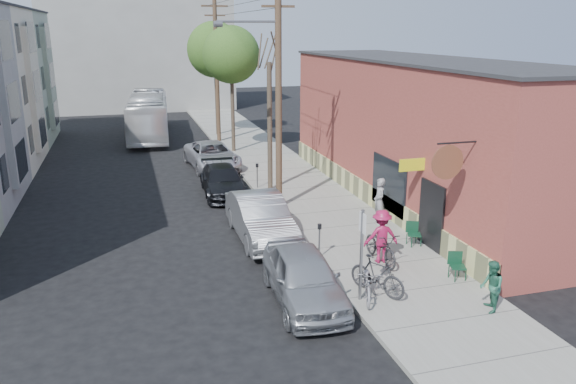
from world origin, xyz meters
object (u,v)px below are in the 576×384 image
object	(u,v)px
tree_bare	(270,128)
car_2	(223,181)
patio_chair_a	(414,234)
parked_bike_a	(377,276)
parked_bike_b	(368,283)
parking_meter_near	(319,235)
tree_leafy_mid	(231,55)
car_3	(212,155)
utility_pole_near	(277,89)
patron_grey	(379,201)
tree_leafy_far	(215,50)
parking_meter_far	(257,171)
bus	(148,115)
car_0	(304,277)
cyclist	(381,236)
car_1	(260,218)
patron_green	(491,287)
sign_post	(362,246)
patio_chair_b	(458,266)

from	to	relation	value
tree_bare	car_2	xyz separation A→B (m)	(-2.36, 0.21, -2.56)
patio_chair_a	parked_bike_a	size ratio (longest dim) A/B	0.45
tree_bare	parked_bike_b	bearing A→B (deg)	-90.95
parking_meter_near	tree_leafy_mid	world-z (taller)	tree_leafy_mid
tree_leafy_mid	car_3	bearing A→B (deg)	-117.89
utility_pole_near	patron_grey	world-z (taller)	utility_pole_near
tree_leafy_far	parked_bike_b	size ratio (longest dim) A/B	4.33
parking_meter_near	utility_pole_near	bearing A→B (deg)	88.67
parking_meter_far	bus	distance (m)	17.20
parking_meter_far	car_2	size ratio (longest dim) A/B	0.26
tree_bare	patron_grey	world-z (taller)	tree_bare
car_0	car_3	bearing A→B (deg)	93.02
patio_chair_a	cyclist	xyz separation A→B (m)	(-1.85, -1.04, 0.49)
parking_meter_near	car_1	xyz separation A→B (m)	(-1.45, 2.73, -0.12)
parked_bike_b	bus	world-z (taller)	bus
parking_meter_near	parked_bike_a	world-z (taller)	parking_meter_near
parked_bike_b	bus	distance (m)	29.76
patron_green	car_2	size ratio (longest dim) A/B	0.31
parking_meter_far	patio_chair_a	bearing A→B (deg)	-68.12
sign_post	tree_bare	distance (m)	12.40
bus	tree_leafy_far	bearing A→B (deg)	-7.80
parked_bike_a	car_0	world-z (taller)	car_0
tree_leafy_mid	car_1	xyz separation A→B (m)	(-2.00, -15.84, -5.43)
patron_green	parked_bike_b	world-z (taller)	patron_green
tree_bare	utility_pole_near	bearing A→B (deg)	-97.94
tree_leafy_far	parked_bike_a	distance (m)	28.66
parked_bike_a	patron_green	bearing A→B (deg)	-65.93
car_3	parked_bike_a	bearing A→B (deg)	-87.84
car_0	car_2	size ratio (longest dim) A/B	0.98
patron_grey	car_3	world-z (taller)	patron_grey
patio_chair_b	car_2	size ratio (longest dim) A/B	0.18
patio_chair_b	car_3	distance (m)	18.44
car_0	bus	bearing A→B (deg)	99.01
tree_leafy_far	patron_grey	bearing A→B (deg)	-82.33
tree_leafy_mid	car_2	xyz separation A→B (m)	(-2.36, -9.40, -5.59)
patio_chair_b	patron_grey	bearing A→B (deg)	110.16
tree_leafy_mid	tree_bare	bearing A→B (deg)	-90.00
tree_leafy_mid	patio_chair_a	xyz separation A→B (m)	(3.19, -18.47, -5.70)
tree_bare	car_1	size ratio (longest dim) A/B	1.19
car_2	parked_bike_b	bearing A→B (deg)	-77.68
sign_post	bus	bearing A→B (deg)	98.84
tree_bare	tree_leafy_mid	xyz separation A→B (m)	(-0.00, 9.61, 3.03)
patio_chair_a	parked_bike_b	xyz separation A→B (m)	(-3.40, -3.44, 0.06)
parking_meter_near	tree_leafy_mid	xyz separation A→B (m)	(0.55, 18.57, 5.31)
parked_bike_a	parked_bike_b	world-z (taller)	parked_bike_a
tree_bare	patio_chair_a	bearing A→B (deg)	-70.18
parking_meter_near	parked_bike_b	bearing A→B (deg)	-84.07
parked_bike_a	patio_chair_a	bearing A→B (deg)	17.47
patio_chair_b	patron_green	xyz separation A→B (m)	(-0.30, -2.11, 0.31)
car_0	utility_pole_near	bearing A→B (deg)	82.74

